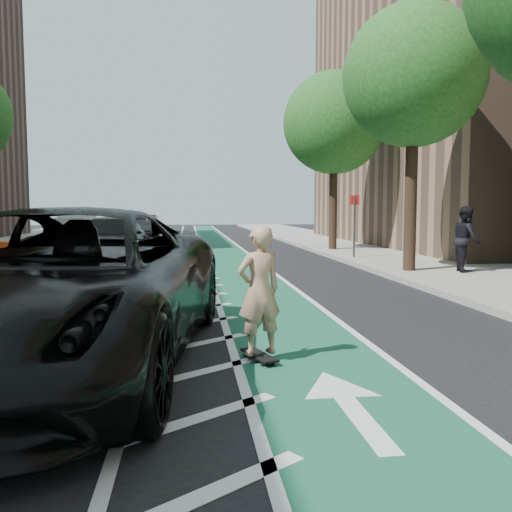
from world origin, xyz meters
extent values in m
plane|color=black|center=(0.00, 0.00, 0.00)|extent=(120.00, 120.00, 0.00)
cube|color=#18563E|center=(3.00, 10.00, 0.01)|extent=(2.00, 90.00, 0.01)
cube|color=silver|center=(1.50, 10.00, 0.01)|extent=(1.40, 90.00, 0.01)
cube|color=gray|center=(9.50, 10.00, 0.07)|extent=(5.00, 90.00, 0.15)
cube|color=gray|center=(7.05, 10.00, 0.08)|extent=(0.12, 90.00, 0.16)
cube|color=#84664C|center=(17.50, 20.00, 9.50)|extent=(14.00, 22.00, 19.00)
cylinder|color=#382619|center=(7.90, 8.00, 2.20)|extent=(0.36, 0.36, 4.40)
sphere|color=#194B19|center=(7.90, 8.00, 5.80)|extent=(4.20, 4.20, 4.20)
cylinder|color=#382619|center=(7.90, 16.00, 2.20)|extent=(0.36, 0.36, 4.40)
sphere|color=#194B19|center=(7.90, 16.00, 5.80)|extent=(4.20, 4.20, 4.20)
cylinder|color=#4C4C4C|center=(7.60, 12.00, 1.20)|extent=(0.08, 0.08, 2.40)
cube|color=red|center=(7.60, 12.00, 2.30)|extent=(0.35, 0.02, 0.35)
cube|color=black|center=(2.30, -0.97, 0.08)|extent=(0.43, 0.75, 0.03)
cylinder|color=black|center=(2.15, -0.76, 0.03)|extent=(0.04, 0.06, 0.06)
cylinder|color=black|center=(2.29, -0.71, 0.03)|extent=(0.04, 0.06, 0.06)
cylinder|color=black|center=(2.31, -1.22, 0.03)|extent=(0.04, 0.06, 0.06)
cylinder|color=black|center=(2.45, -1.17, 0.03)|extent=(0.04, 0.06, 0.06)
imported|color=tan|center=(2.30, -0.97, 0.93)|extent=(0.70, 0.58, 1.66)
imported|color=black|center=(-0.16, -0.90, 1.00)|extent=(4.26, 7.57, 2.00)
imported|color=black|center=(-1.37, 12.04, 0.84)|extent=(2.51, 5.83, 1.67)
imported|color=gray|center=(-4.23, 25.27, 0.71)|extent=(2.00, 4.28, 1.42)
imported|color=#4F4F54|center=(-1.81, 32.85, 0.76)|extent=(1.78, 4.67, 1.52)
imported|color=black|center=(9.39, 7.01, 1.10)|extent=(0.90, 1.06, 1.90)
cube|color=silver|center=(-6.21, 30.90, 0.93)|extent=(2.09, 3.01, 1.86)
cube|color=silver|center=(-6.18, 28.67, 0.70)|extent=(1.89, 1.52, 1.40)
cylinder|color=black|center=(-7.01, 28.28, 0.33)|extent=(0.24, 0.66, 0.65)
cylinder|color=black|center=(-5.34, 28.31, 0.33)|extent=(0.24, 0.66, 0.65)
cylinder|color=black|center=(-7.06, 31.64, 0.33)|extent=(0.24, 0.66, 0.65)
cylinder|color=black|center=(-5.39, 31.66, 0.33)|extent=(0.24, 0.66, 0.65)
cylinder|color=#F14B0C|center=(-3.80, 8.62, 0.51)|extent=(0.59, 0.59, 1.02)
cylinder|color=silver|center=(-3.80, 8.62, 0.34)|extent=(0.60, 0.60, 0.14)
cylinder|color=silver|center=(-3.80, 8.62, 0.66)|extent=(0.60, 0.60, 0.14)
cylinder|color=black|center=(-3.80, 8.62, 0.02)|extent=(0.75, 0.75, 0.05)
cylinder|color=#F4540C|center=(-1.80, 9.50, 0.50)|extent=(0.58, 0.58, 1.00)
cylinder|color=silver|center=(-1.80, 9.50, 0.33)|extent=(0.59, 0.59, 0.13)
cylinder|color=silver|center=(-1.80, 9.50, 0.64)|extent=(0.59, 0.59, 0.13)
cylinder|color=black|center=(-1.80, 9.50, 0.02)|extent=(0.73, 0.73, 0.04)
cylinder|color=#E54D0C|center=(-3.27, 14.59, 0.45)|extent=(0.53, 0.53, 0.91)
cylinder|color=silver|center=(-3.27, 14.59, 0.30)|extent=(0.54, 0.54, 0.12)
cylinder|color=silver|center=(-3.27, 14.59, 0.59)|extent=(0.54, 0.54, 0.12)
cylinder|color=black|center=(-3.27, 14.59, 0.02)|extent=(0.67, 0.67, 0.04)
camera|label=1|loc=(1.41, -7.78, 1.97)|focal=38.00mm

